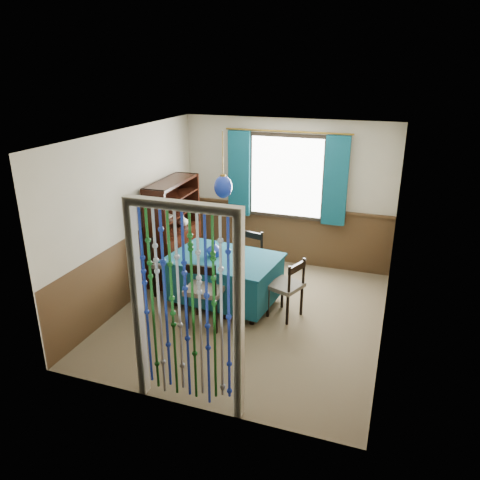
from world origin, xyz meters
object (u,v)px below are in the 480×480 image
at_px(chair_right, 287,287).
at_px(vase_sideboard, 183,220).
at_px(chair_far, 247,258).
at_px(vase_table, 214,249).
at_px(bowl_shelf, 167,217).
at_px(dining_table, 224,277).
at_px(chair_near, 205,290).
at_px(chair_left, 167,262).
at_px(sideboard, 174,243).
at_px(pendant_lamp, 223,187).

distance_m(chair_right, vase_sideboard, 2.27).
relative_size(chair_far, vase_sideboard, 4.52).
xyz_separation_m(vase_table, bowl_shelf, (-0.92, 0.34, 0.29)).
bearing_deg(dining_table, vase_sideboard, 146.52).
distance_m(dining_table, chair_near, 0.66).
bearing_deg(bowl_shelf, chair_far, 16.36).
relative_size(chair_far, bowl_shelf, 4.52).
xyz_separation_m(chair_far, bowl_shelf, (-1.18, -0.35, 0.66)).
relative_size(chair_near, bowl_shelf, 4.98).
bearing_deg(vase_table, chair_far, 69.25).
height_order(dining_table, chair_right, chair_right).
bearing_deg(vase_table, chair_left, 175.31).
bearing_deg(vase_table, bowl_shelf, 159.83).
height_order(dining_table, chair_far, chair_far).
bearing_deg(sideboard, chair_left, -75.00).
bearing_deg(vase_table, chair_near, -79.19).
distance_m(chair_near, pendant_lamp, 1.41).
distance_m(dining_table, chair_right, 0.95).
bearing_deg(chair_left, chair_near, 43.26).
bearing_deg(bowl_shelf, chair_left, -67.98).
distance_m(chair_far, vase_table, 0.82).
height_order(sideboard, bowl_shelf, sideboard).
xyz_separation_m(pendant_lamp, vase_sideboard, (-1.06, 0.87, -0.86)).
relative_size(pendant_lamp, bowl_shelf, 4.55).
bearing_deg(vase_sideboard, sideboard, -103.82).
bearing_deg(dining_table, sideboard, 156.63).
bearing_deg(chair_right, vase_sideboard, 85.18).
bearing_deg(vase_sideboard, bowl_shelf, -90.00).
xyz_separation_m(bowl_shelf, vase_sideboard, (0.00, 0.55, -0.22)).
bearing_deg(vase_table, sideboard, 146.63).
xyz_separation_m(dining_table, bowl_shelf, (-1.06, 0.32, 0.70)).
distance_m(dining_table, vase_table, 0.43).
distance_m(chair_left, pendant_lamp, 1.58).
bearing_deg(chair_near, dining_table, 84.85).
xyz_separation_m(chair_left, vase_sideboard, (-0.11, 0.82, 0.40)).
distance_m(chair_left, sideboard, 0.61).
relative_size(chair_near, vase_table, 4.74).
bearing_deg(vase_sideboard, vase_table, -44.02).
relative_size(chair_near, chair_right, 1.13).
xyz_separation_m(dining_table, pendant_lamp, (0.00, -0.00, 1.34)).
relative_size(bowl_shelf, vase_sideboard, 1.00).
bearing_deg(chair_near, chair_far, 80.83).
bearing_deg(sideboard, chair_far, 0.45).
height_order(chair_near, bowl_shelf, bowl_shelf).
bearing_deg(chair_far, sideboard, 15.20).
bearing_deg(bowl_shelf, sideboard, 101.02).
xyz_separation_m(chair_left, bowl_shelf, (-0.11, 0.27, 0.63)).
height_order(chair_near, chair_left, chair_near).
xyz_separation_m(pendant_lamp, vase_table, (-0.14, -0.01, -0.93)).
relative_size(dining_table, chair_far, 1.84).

